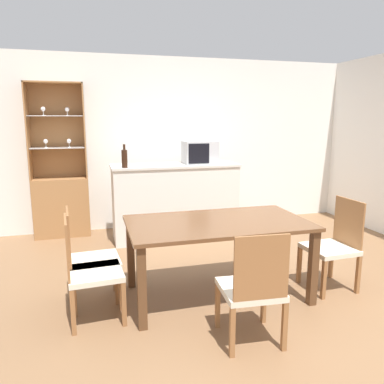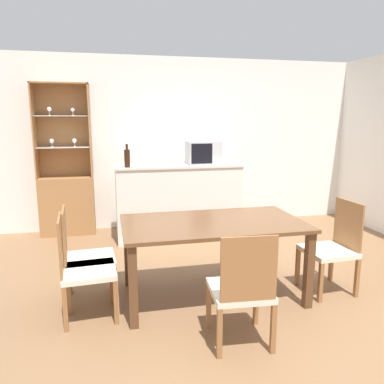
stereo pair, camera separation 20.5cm
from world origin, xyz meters
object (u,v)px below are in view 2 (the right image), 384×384
at_px(display_cabinet, 67,192).
at_px(dining_table, 213,231).
at_px(dining_chair_side_right_near, 332,248).
at_px(wine_bottle, 127,158).
at_px(dining_chair_side_left_far, 84,257).
at_px(microwave, 203,152).
at_px(dining_chair_side_left_near, 83,269).
at_px(dining_chair_head_near, 242,290).

relative_size(display_cabinet, dining_table, 1.29).
xyz_separation_m(dining_chair_side_right_near, wine_bottle, (-1.83, 1.77, 0.73)).
bearing_deg(dining_chair_side_left_far, dining_table, 79.23).
distance_m(display_cabinet, microwave, 2.04).
height_order(dining_chair_side_left_far, microwave, microwave).
distance_m(dining_chair_side_left_near, wine_bottle, 1.98).
relative_size(dining_chair_side_left_near, wine_bottle, 2.97).
xyz_separation_m(dining_chair_head_near, microwave, (0.38, 2.64, 0.76)).
bearing_deg(dining_chair_side_right_near, dining_chair_side_left_far, 80.49).
relative_size(dining_chair_side_left_near, dining_chair_head_near, 1.00).
xyz_separation_m(dining_chair_side_left_near, wine_bottle, (0.48, 1.78, 0.73)).
bearing_deg(wine_bottle, dining_chair_side_left_near, -105.01).
bearing_deg(dining_chair_head_near, display_cabinet, 119.73).
height_order(display_cabinet, dining_chair_head_near, display_cabinet).
relative_size(dining_table, dining_chair_side_left_far, 1.86).
xyz_separation_m(dining_table, microwave, (0.37, 1.84, 0.56)).
bearing_deg(dining_table, microwave, 78.55).
relative_size(display_cabinet, dining_chair_side_left_far, 2.41).
distance_m(display_cabinet, wine_bottle, 1.23).
bearing_deg(dining_table, dining_chair_side_left_far, 173.36).
xyz_separation_m(display_cabinet, dining_chair_side_right_near, (2.67, -2.49, -0.18)).
bearing_deg(dining_chair_side_right_near, microwave, 18.76).
height_order(dining_chair_side_right_near, wine_bottle, wine_bottle).
bearing_deg(dining_chair_side_left_far, display_cabinet, -174.89).
height_order(display_cabinet, dining_table, display_cabinet).
bearing_deg(wine_bottle, dining_chair_head_near, -74.50).
height_order(display_cabinet, wine_bottle, display_cabinet).
xyz_separation_m(dining_table, dining_chair_side_right_near, (1.16, -0.14, -0.20)).
distance_m(dining_chair_side_left_near, dining_chair_side_right_near, 2.31).
xyz_separation_m(dining_chair_side_left_near, dining_chair_side_left_far, (-0.00, 0.28, 0.00)).
relative_size(dining_chair_side_left_near, microwave, 1.95).
xyz_separation_m(dining_chair_side_left_near, dining_chair_head_near, (1.15, -0.65, 0.00)).
bearing_deg(wine_bottle, microwave, 10.97).
height_order(microwave, wine_bottle, microwave).
bearing_deg(wine_bottle, display_cabinet, 139.44).
bearing_deg(dining_chair_side_right_near, dining_table, 80.46).
height_order(dining_chair_side_right_near, microwave, microwave).
xyz_separation_m(dining_chair_side_left_far, microwave, (1.53, 1.71, 0.76)).
relative_size(dining_chair_head_near, microwave, 1.95).
distance_m(dining_chair_head_near, dining_chair_side_left_far, 1.48).
relative_size(dining_table, dining_chair_side_right_near, 1.86).
bearing_deg(dining_chair_head_near, microwave, 85.95).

